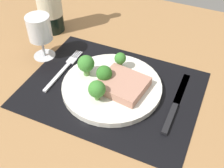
% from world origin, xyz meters
% --- Properties ---
extents(ground_plane, '(1.40, 1.10, 0.03)m').
position_xyz_m(ground_plane, '(0.00, 0.00, -0.01)').
color(ground_plane, '#996D42').
extents(placemat, '(0.46, 0.35, 0.00)m').
position_xyz_m(placemat, '(0.00, 0.00, 0.00)').
color(placemat, black).
rests_on(placemat, ground_plane).
extents(plate, '(0.26, 0.26, 0.02)m').
position_xyz_m(plate, '(0.00, 0.00, 0.01)').
color(plate, silver).
rests_on(plate, placemat).
extents(steak, '(0.13, 0.12, 0.02)m').
position_xyz_m(steak, '(0.03, -0.00, 0.03)').
color(steak, tan).
rests_on(steak, plate).
extents(broccoli_back_left, '(0.04, 0.04, 0.05)m').
position_xyz_m(broccoli_back_left, '(-0.02, -0.00, 0.05)').
color(broccoli_back_left, '#6B994C').
rests_on(broccoli_back_left, plate).
extents(broccoli_front_edge, '(0.03, 0.03, 0.05)m').
position_xyz_m(broccoli_front_edge, '(-0.01, 0.07, 0.05)').
color(broccoli_front_edge, '#5B8942').
rests_on(broccoli_front_edge, plate).
extents(broccoli_near_steak, '(0.04, 0.04, 0.06)m').
position_xyz_m(broccoli_near_steak, '(-0.01, -0.06, 0.05)').
color(broccoli_near_steak, '#5B8942').
rests_on(broccoli_near_steak, plate).
extents(broccoli_center, '(0.05, 0.05, 0.06)m').
position_xyz_m(broccoli_center, '(-0.08, 0.01, 0.06)').
color(broccoli_center, '#5B8942').
rests_on(broccoli_center, plate).
extents(fork, '(0.02, 0.19, 0.01)m').
position_xyz_m(fork, '(-0.16, 0.01, 0.01)').
color(fork, silver).
rests_on(fork, placemat).
extents(knife, '(0.02, 0.23, 0.01)m').
position_xyz_m(knife, '(0.17, 0.01, 0.01)').
color(knife, black).
rests_on(knife, placemat).
extents(wine_bottle, '(0.08, 0.08, 0.31)m').
position_xyz_m(wine_bottle, '(-0.30, 0.19, 0.11)').
color(wine_bottle, black).
rests_on(wine_bottle, ground_plane).
extents(wine_glass, '(0.07, 0.07, 0.13)m').
position_xyz_m(wine_glass, '(-0.25, 0.05, 0.09)').
color(wine_glass, silver).
rests_on(wine_glass, ground_plane).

